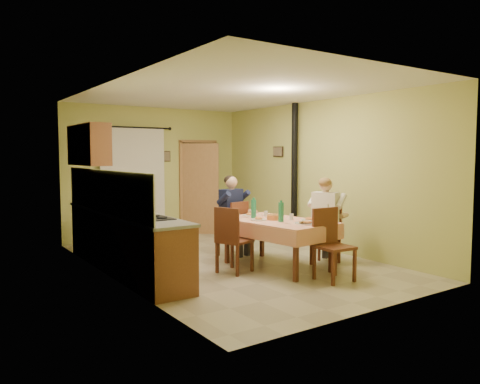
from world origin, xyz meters
TOP-DOWN VIEW (x-y plane):
  - floor at (0.00, 0.00)m, footprint 4.00×6.00m
  - room_shell at (0.00, 0.00)m, footprint 4.04×6.04m
  - kitchen_run at (-1.71, 0.40)m, footprint 0.64×3.64m
  - upper_cabinets at (-1.82, 1.70)m, footprint 0.35×1.40m
  - curtain at (-0.55, 2.90)m, footprint 1.70×0.07m
  - doorway at (1.01, 2.85)m, footprint 0.96×0.56m
  - dining_table at (0.37, -0.76)m, footprint 1.28×1.90m
  - tableware at (0.40, -0.87)m, footprint 0.87×1.58m
  - chair_far at (0.27, 0.36)m, footprint 0.48×0.48m
  - chair_near at (0.55, -1.81)m, footprint 0.48×0.48m
  - chair_right at (1.19, -1.01)m, footprint 0.54×0.54m
  - chair_left at (-0.36, -0.63)m, footprint 0.56×0.56m
  - man_far at (0.27, 0.37)m, footprint 0.63×0.53m
  - man_right at (1.18, -1.01)m, footprint 0.60×0.65m
  - stove_flue at (1.90, 0.60)m, footprint 0.24×0.24m
  - picture_back at (0.25, 2.97)m, footprint 0.19×0.03m
  - picture_right at (1.97, 1.20)m, footprint 0.03×0.31m

SIDE VIEW (x-z plane):
  - floor at x=0.00m, z-range -0.01..0.01m
  - chair_right at x=1.19m, z-range -0.19..0.77m
  - chair_far at x=0.27m, z-range -0.19..0.78m
  - chair_left at x=-0.36m, z-range -0.21..0.79m
  - chair_near at x=0.55m, z-range -0.22..0.80m
  - dining_table at x=0.37m, z-range 0.00..0.76m
  - kitchen_run at x=-1.71m, z-range -0.30..1.26m
  - tableware at x=0.40m, z-range 0.66..0.99m
  - man_far at x=0.27m, z-range 0.18..1.57m
  - man_right at x=1.18m, z-range 0.18..1.57m
  - stove_flue at x=1.90m, z-range -0.38..2.42m
  - doorway at x=1.01m, z-range -0.02..2.13m
  - curtain at x=-0.55m, z-range 0.15..2.37m
  - picture_back at x=0.25m, z-range 1.64..1.86m
  - room_shell at x=0.00m, z-range 0.41..3.23m
  - picture_right at x=1.97m, z-range 1.75..1.96m
  - upper_cabinets at x=-1.82m, z-range 1.60..2.30m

